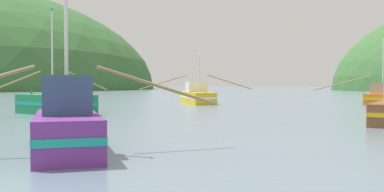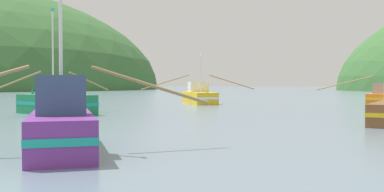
% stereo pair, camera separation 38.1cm
% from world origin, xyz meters
% --- Properties ---
extents(fishing_boat_yellow, '(12.66, 9.11, 5.69)m').
position_xyz_m(fishing_boat_yellow, '(0.48, 44.25, 0.85)').
color(fishing_boat_yellow, gold).
rests_on(fishing_boat_yellow, ground).
extents(fishing_boat_green, '(7.22, 8.74, 7.94)m').
position_xyz_m(fishing_boat_green, '(-7.90, 24.61, 0.88)').
color(fishing_boat_green, '#197A47').
rests_on(fishing_boat_green, ground).
extents(fishing_boat_orange, '(14.31, 8.44, 7.76)m').
position_xyz_m(fishing_boat_orange, '(21.28, 45.47, 0.79)').
color(fishing_boat_orange, orange).
rests_on(fishing_boat_orange, ground).
extents(fishing_boat_purple, '(9.57, 6.53, 6.44)m').
position_xyz_m(fishing_boat_purple, '(0.32, 6.92, 0.82)').
color(fishing_boat_purple, '#6B2D84').
rests_on(fishing_boat_purple, ground).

